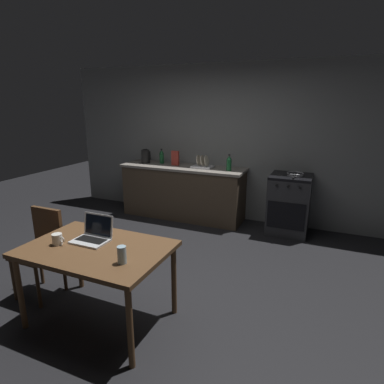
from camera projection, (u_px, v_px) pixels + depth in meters
name	position (u px, v px, depth m)	size (l,w,h in m)	color
ground_plane	(158.00, 275.00, 3.80)	(12.00, 12.00, 0.00)	black
back_wall	(240.00, 144.00, 5.38)	(6.40, 0.10, 2.59)	gray
kitchen_counter	(183.00, 192.00, 5.64)	(2.16, 0.64, 0.91)	#4C3D2D
stove_oven	(289.00, 204.00, 4.95)	(0.60, 0.62, 0.91)	#2D2D30
dining_table	(97.00, 254.00, 2.85)	(1.26, 0.85, 0.74)	brown
chair	(42.00, 246.00, 3.35)	(0.40, 0.40, 0.91)	#4C331E
laptop	(93.00, 236.00, 2.95)	(0.32, 0.26, 0.23)	silver
electric_kettle	(146.00, 156.00, 5.76)	(0.17, 0.15, 0.25)	black
bottle	(229.00, 163.00, 5.12)	(0.08, 0.08, 0.26)	#19592D
frying_pan	(295.00, 174.00, 4.77)	(0.24, 0.42, 0.05)	gray
coffee_mug	(57.00, 239.00, 2.87)	(0.13, 0.09, 0.10)	silver
drinking_glass	(122.00, 255.00, 2.53)	(0.07, 0.07, 0.14)	#99B7C6
cereal_box	(175.00, 158.00, 5.56)	(0.13, 0.05, 0.25)	#B2382D
dish_rack	(203.00, 165.00, 5.36)	(0.34, 0.26, 0.21)	silver
bottle_b	(162.00, 157.00, 5.72)	(0.08, 0.08, 0.26)	#19592D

